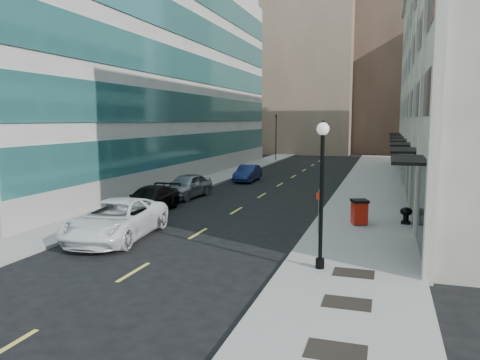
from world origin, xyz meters
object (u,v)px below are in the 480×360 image
Objects in this scene: traffic_signal at (276,118)px; car_silver_sedan at (187,186)px; urn_planter at (406,214)px; car_black_pickup at (150,200)px; sign_post at (319,205)px; trash_bin at (359,211)px; car_white_van at (116,220)px; lamppost at (322,182)px; car_blue_sedan at (248,173)px.

traffic_signal is 1.41× the size of car_silver_sedan.
traffic_signal reaches higher than urn_planter.
car_black_pickup is at bearing -84.40° from car_silver_sedan.
car_silver_sedan is 13.47m from sign_post.
traffic_signal is at bearing 130.03° from sign_post.
sign_post is (11.12, -39.00, -4.18)m from traffic_signal.
trash_bin is (12.12, -5.81, -0.00)m from car_silver_sedan.
car_black_pickup reaches higher than urn_planter.
car_black_pickup is (-1.60, 6.12, -0.15)m from car_white_van.
urn_planter is at bearing 21.75° from car_white_van.
car_white_van is at bearing -76.49° from car_silver_sedan.
lamppost is (11.20, -8.12, 2.53)m from car_black_pickup.
car_silver_sedan reaches higher than trash_bin.
car_blue_sedan is at bearing 131.28° from urn_planter.
traffic_signal is at bearing 96.91° from car_silver_sedan.
car_blue_sedan is at bearing -83.69° from traffic_signal.
lamppost is (11.90, -44.00, -2.44)m from traffic_signal.
lamppost is at bearing -44.74° from car_silver_sedan.
traffic_signal is at bearing 95.99° from car_blue_sedan.
car_white_van is 1.30× the size of car_silver_sedan.
trash_bin is 3.26m from sign_post.
traffic_signal is at bearing 89.40° from trash_bin.
car_silver_sedan is at bearing 161.22° from urn_planter.
car_blue_sedan is at bearing 112.49° from lamppost.
urn_planter is at bearing -13.18° from car_silver_sedan.
car_blue_sedan is 0.82× the size of lamppost.
car_silver_sedan is 5.80× the size of urn_planter.
lamppost is at bearing -116.89° from trash_bin.
traffic_signal reaches higher than car_blue_sedan.
traffic_signal is 40.77m from sign_post.
lamppost reaches higher than car_silver_sedan.
sign_post is (10.42, -8.51, 0.69)m from car_silver_sedan.
car_blue_sedan is 20.23m from sign_post.
lamppost reaches higher than car_blue_sedan.
lamppost reaches higher than sign_post.
car_blue_sedan is at bearing 104.13° from trash_bin.
car_white_van is 10.09m from lamppost.
urn_planter is at bearing -49.04° from car_blue_sedan.
traffic_signal is 42.34m from car_white_van.
car_white_van is 11.62m from car_silver_sedan.
traffic_signal is 38.80m from urn_planter.
traffic_signal is 1.59× the size of car_blue_sedan.
car_silver_sedan reaches higher than urn_planter.
car_black_pickup is 10.91m from sign_post.
lamppost is 6.24× the size of urn_planter.
car_silver_sedan is at bearing 92.35° from car_white_van.
car_blue_sedan reaches higher than trash_bin.
car_black_pickup is 0.96× the size of lamppost.
car_blue_sedan is 25.23m from lamppost.
urn_planter is at bearing -66.89° from traffic_signal.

